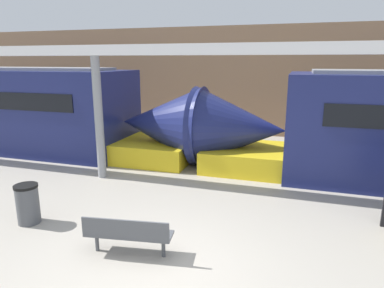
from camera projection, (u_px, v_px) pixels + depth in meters
The scene contains 7 objects.
ground_plane at pixel (154, 275), 5.69m from camera, with size 60.00×60.00×0.00m, color #A8A093.
station_wall at pixel (253, 82), 15.81m from camera, with size 56.00×0.20×5.00m, color #937051.
train_right at pixel (5, 110), 13.82m from camera, with size 16.45×2.93×3.20m.
bench_near at pixel (128, 233), 6.13m from camera, with size 1.64×0.67×0.77m.
trash_bin at pixel (28, 204), 7.41m from camera, with size 0.50×0.50×0.87m.
support_column_near at pixel (99, 119), 10.02m from camera, with size 0.25×0.25×3.59m, color gray.
canopy_beam at pixel (94, 50), 9.56m from camera, with size 28.00×0.60×0.28m, color silver.
Camera 1 is at (2.10, -4.58, 3.47)m, focal length 32.00 mm.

